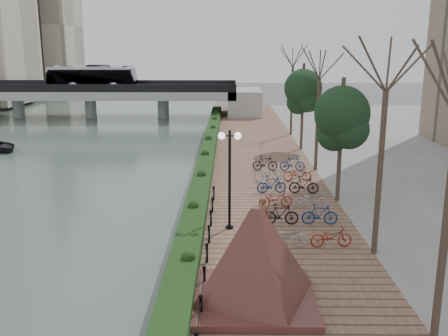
{
  "coord_description": "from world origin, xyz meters",
  "views": [
    {
      "loc": [
        2.26,
        -16.56,
        8.43
      ],
      "look_at": [
        1.94,
        10.15,
        2.0
      ],
      "focal_mm": 40.0,
      "sensor_mm": 36.0,
      "label": 1
    }
  ],
  "objects_px": {
    "lamppost": "(230,158)",
    "motorcycle": "(258,242)",
    "pedestrian": "(263,216)",
    "boat": "(1,146)",
    "granite_monument": "(255,255)"
  },
  "relations": [
    {
      "from": "granite_monument",
      "to": "motorcycle",
      "type": "relative_size",
      "value": 3.55
    },
    {
      "from": "pedestrian",
      "to": "motorcycle",
      "type": "bearing_deg",
      "value": 97.47
    },
    {
      "from": "motorcycle",
      "to": "pedestrian",
      "type": "distance_m",
      "value": 2.05
    },
    {
      "from": "lamppost",
      "to": "motorcycle",
      "type": "bearing_deg",
      "value": -68.43
    },
    {
      "from": "boat",
      "to": "motorcycle",
      "type": "bearing_deg",
      "value": -92.46
    },
    {
      "from": "granite_monument",
      "to": "lamppost",
      "type": "xyz_separation_m",
      "value": [
        -0.81,
        6.69,
        1.66
      ]
    },
    {
      "from": "lamppost",
      "to": "boat",
      "type": "height_order",
      "value": "lamppost"
    },
    {
      "from": "granite_monument",
      "to": "boat",
      "type": "xyz_separation_m",
      "value": [
        -19.99,
        26.23,
        -1.67
      ]
    },
    {
      "from": "lamppost",
      "to": "motorcycle",
      "type": "xyz_separation_m",
      "value": [
        1.13,
        -2.86,
        -2.77
      ]
    },
    {
      "from": "granite_monument",
      "to": "pedestrian",
      "type": "height_order",
      "value": "granite_monument"
    },
    {
      "from": "lamppost",
      "to": "motorcycle",
      "type": "distance_m",
      "value": 4.14
    },
    {
      "from": "motorcycle",
      "to": "pedestrian",
      "type": "bearing_deg",
      "value": 80.84
    },
    {
      "from": "lamppost",
      "to": "pedestrian",
      "type": "relative_size",
      "value": 2.56
    },
    {
      "from": "granite_monument",
      "to": "pedestrian",
      "type": "bearing_deg",
      "value": 83.79
    },
    {
      "from": "pedestrian",
      "to": "boat",
      "type": "distance_m",
      "value": 29.03
    }
  ]
}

